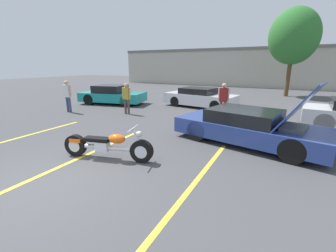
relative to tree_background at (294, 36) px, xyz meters
name	(u,v)px	position (x,y,z in m)	size (l,w,h in m)	color
ground_plane	(45,184)	(-4.54, -18.31, -4.63)	(80.00, 80.00, 0.00)	#474749
parking_stripe_foreground	(8,141)	(-8.35, -17.04, -4.62)	(0.12, 5.84, 0.01)	yellow
parking_stripe_middle	(77,159)	(-4.99, -17.04, -4.62)	(0.12, 5.84, 0.01)	yellow
parking_stripe_back	(190,189)	(-1.62, -17.04, -4.62)	(0.12, 5.84, 0.01)	yellow
far_building	(247,66)	(-4.54, 8.06, -2.29)	(32.00, 4.20, 4.40)	#B2AD9E
tree_background	(294,36)	(0.00, 0.00, 0.00)	(3.70, 3.70, 6.77)	brown
motorcycle	(107,146)	(-4.25, -16.62, -4.25)	(2.56, 0.93, 0.95)	black
show_car_hood_open	(249,127)	(-0.98, -13.52, -4.06)	(5.00, 2.81, 2.08)	navy
parked_car_left_row	(112,95)	(-10.22, -9.49, -4.04)	(4.44, 2.69, 1.23)	teal
parked_car_mid_row	(200,98)	(-4.67, -7.93, -4.06)	(4.53, 2.34, 1.16)	silver
spectator_near_motorcycle	(67,94)	(-10.49, -12.74, -3.61)	(0.52, 0.22, 1.71)	#38476B
spectator_by_show_car	(224,98)	(-2.64, -10.36, -3.62)	(0.52, 0.22, 1.70)	brown
spectator_midground	(126,96)	(-7.39, -11.64, -3.68)	(0.52, 0.21, 1.61)	brown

